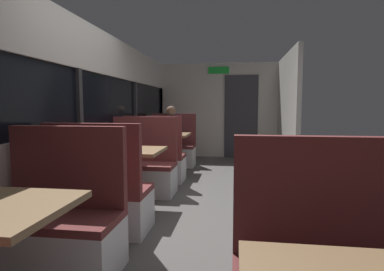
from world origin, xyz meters
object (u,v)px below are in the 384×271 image
at_px(bench_mid_window_facing_end, 100,200).
at_px(bench_mid_window_facing_entry, 142,171).
at_px(dining_table_mid_window, 125,157).
at_px(bench_far_window_facing_end, 155,162).
at_px(bench_far_window_facing_entry, 172,150).
at_px(coffee_cup_secondary, 122,147).
at_px(seated_passenger, 172,141).
at_px(bench_near_window_facing_entry, 58,229).
at_px(dining_table_far_window, 165,139).
at_px(coffee_cup_primary, 157,131).

xyz_separation_m(bench_mid_window_facing_end, bench_mid_window_facing_entry, (0.00, 1.40, 0.00)).
relative_size(dining_table_mid_window, bench_far_window_facing_end, 0.82).
relative_size(bench_far_window_facing_entry, coffee_cup_secondary, 12.22).
distance_m(dining_table_mid_window, seated_passenger, 2.77).
height_order(bench_near_window_facing_entry, bench_mid_window_facing_end, same).
bearing_deg(dining_table_mid_window, bench_mid_window_facing_end, -90.00).
bearing_deg(bench_near_window_facing_entry, dining_table_mid_window, 90.00).
height_order(bench_mid_window_facing_entry, coffee_cup_secondary, bench_mid_window_facing_entry).
bearing_deg(seated_passenger, bench_far_window_facing_end, -90.00).
bearing_deg(bench_near_window_facing_entry, bench_far_window_facing_entry, 90.00).
xyz_separation_m(bench_near_window_facing_entry, bench_mid_window_facing_end, (0.00, 0.74, 0.00)).
relative_size(bench_near_window_facing_entry, bench_far_window_facing_end, 1.00).
height_order(bench_far_window_facing_entry, coffee_cup_secondary, bench_far_window_facing_entry).
relative_size(bench_mid_window_facing_entry, bench_far_window_facing_end, 1.00).
distance_m(dining_table_far_window, coffee_cup_secondary, 2.28).
bearing_deg(bench_far_window_facing_entry, seated_passenger, -90.00).
height_order(dining_table_mid_window, bench_far_window_facing_entry, bench_far_window_facing_entry).
bearing_deg(dining_table_mid_window, coffee_cup_secondary, -82.79).
distance_m(bench_far_window_facing_end, coffee_cup_primary, 0.88).
bearing_deg(bench_mid_window_facing_end, seated_passenger, 90.00).
height_order(bench_near_window_facing_entry, seated_passenger, seated_passenger).
xyz_separation_m(bench_near_window_facing_entry, coffee_cup_primary, (-0.17, 3.62, 0.46)).
height_order(bench_far_window_facing_end, coffee_cup_secondary, bench_far_window_facing_end).
xyz_separation_m(bench_mid_window_facing_end, seated_passenger, (0.00, 3.47, 0.21)).
xyz_separation_m(bench_far_window_facing_end, coffee_cup_secondary, (0.02, -1.58, 0.46)).
height_order(bench_far_window_facing_end, seated_passenger, seated_passenger).
xyz_separation_m(bench_mid_window_facing_end, dining_table_far_window, (0.00, 2.84, 0.31)).
xyz_separation_m(bench_mid_window_facing_entry, dining_table_far_window, (0.00, 1.44, 0.31)).
distance_m(bench_near_window_facing_entry, dining_table_mid_window, 1.47).
bearing_deg(dining_table_mid_window, bench_far_window_facing_entry, 90.00).
xyz_separation_m(bench_near_window_facing_entry, dining_table_far_window, (0.00, 3.58, 0.31)).
relative_size(dining_table_far_window, bench_far_window_facing_entry, 0.82).
xyz_separation_m(bench_mid_window_facing_end, coffee_cup_primary, (-0.17, 2.88, 0.46)).
xyz_separation_m(bench_far_window_facing_entry, coffee_cup_secondary, (0.02, -2.98, 0.46)).
distance_m(dining_table_mid_window, bench_mid_window_facing_end, 0.77).
xyz_separation_m(dining_table_mid_window, dining_table_far_window, (0.00, 2.14, 0.00)).
bearing_deg(bench_mid_window_facing_entry, bench_far_window_facing_entry, 90.00).
xyz_separation_m(dining_table_mid_window, bench_mid_window_facing_entry, (0.00, 0.70, -0.31)).
bearing_deg(bench_far_window_facing_entry, bench_near_window_facing_entry, -90.00).
height_order(bench_near_window_facing_entry, dining_table_mid_window, bench_near_window_facing_entry).
bearing_deg(seated_passenger, dining_table_mid_window, -90.00).
height_order(bench_near_window_facing_entry, coffee_cup_secondary, bench_near_window_facing_entry).
xyz_separation_m(bench_far_window_facing_end, seated_passenger, (0.00, 1.33, 0.21)).
bearing_deg(coffee_cup_secondary, dining_table_far_window, 90.44).
xyz_separation_m(bench_near_window_facing_entry, seated_passenger, (0.00, 4.21, 0.21)).
height_order(bench_near_window_facing_entry, coffee_cup_primary, bench_near_window_facing_entry).
bearing_deg(bench_mid_window_facing_end, bench_far_window_facing_end, 90.00).
xyz_separation_m(bench_far_window_facing_end, coffee_cup_primary, (-0.17, 0.74, 0.46)).
bearing_deg(bench_mid_window_facing_entry, coffee_cup_primary, 96.46).
relative_size(bench_near_window_facing_entry, bench_mid_window_facing_entry, 1.00).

